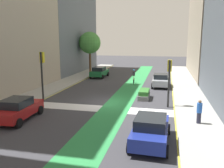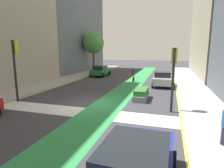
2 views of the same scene
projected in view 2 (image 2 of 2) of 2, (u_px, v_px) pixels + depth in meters
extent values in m
plane|color=#38383D|center=(92.00, 103.00, 13.51)|extent=(120.00, 120.00, 0.00)
cube|color=#2D8C47|center=(108.00, 105.00, 13.15)|extent=(2.40, 60.00, 0.01)
cube|color=silver|center=(80.00, 112.00, 11.63)|extent=(12.00, 1.80, 0.01)
cube|color=#9E9E99|center=(10.00, 95.00, 15.66)|extent=(3.00, 60.00, 0.15)
cube|color=yellow|center=(25.00, 97.00, 15.24)|extent=(0.16, 60.00, 0.01)
cube|color=#9E9E99|center=(206.00, 112.00, 11.32)|extent=(3.00, 60.00, 0.15)
cube|color=yellow|center=(180.00, 111.00, 11.77)|extent=(0.16, 60.00, 0.01)
cube|color=slate|center=(60.00, 20.00, 33.45)|extent=(9.96, 17.30, 18.17)
cylinder|color=black|center=(173.00, 81.00, 11.31)|extent=(0.16, 0.16, 3.95)
cube|color=gold|center=(174.00, 56.00, 11.23)|extent=(0.35, 0.28, 0.95)
sphere|color=red|center=(174.00, 51.00, 11.30)|extent=(0.20, 0.20, 0.20)
sphere|color=#4C380C|center=(174.00, 56.00, 11.36)|extent=(0.20, 0.20, 0.20)
sphere|color=#0C3814|center=(174.00, 61.00, 11.41)|extent=(0.20, 0.20, 0.20)
cylinder|color=black|center=(15.00, 72.00, 13.60)|extent=(0.16, 0.16, 4.51)
cube|color=gold|center=(15.00, 47.00, 13.47)|extent=(0.35, 0.28, 0.95)
sphere|color=red|center=(16.00, 43.00, 13.55)|extent=(0.20, 0.20, 0.20)
sphere|color=#4C380C|center=(16.00, 47.00, 13.60)|extent=(0.20, 0.20, 0.20)
sphere|color=#0C3814|center=(17.00, 51.00, 13.66)|extent=(0.20, 0.20, 0.20)
cube|color=black|center=(134.00, 155.00, 4.52)|extent=(1.66, 2.05, 0.55)
cylinder|color=black|center=(119.00, 151.00, 6.54)|extent=(0.24, 0.65, 0.64)
cylinder|color=black|center=(172.00, 161.00, 5.97)|extent=(0.24, 0.65, 0.64)
cube|color=#196033|center=(101.00, 72.00, 27.64)|extent=(1.90, 4.24, 0.70)
cube|color=black|center=(100.00, 67.00, 27.34)|extent=(1.65, 2.04, 0.55)
cylinder|color=black|center=(99.00, 73.00, 29.36)|extent=(0.24, 0.65, 0.64)
cylinder|color=black|center=(110.00, 73.00, 28.79)|extent=(0.24, 0.65, 0.64)
cylinder|color=black|center=(91.00, 75.00, 26.61)|extent=(0.24, 0.65, 0.64)
cylinder|color=black|center=(103.00, 75.00, 26.05)|extent=(0.24, 0.65, 0.64)
cube|color=#B2B7BF|center=(162.00, 80.00, 20.02)|extent=(1.85, 4.22, 0.70)
cube|color=black|center=(163.00, 74.00, 19.72)|extent=(1.63, 2.02, 0.55)
cylinder|color=black|center=(155.00, 80.00, 21.72)|extent=(0.23, 0.64, 0.64)
cylinder|color=black|center=(171.00, 81.00, 21.22)|extent=(0.23, 0.64, 0.64)
cylinder|color=black|center=(153.00, 85.00, 18.95)|extent=(0.23, 0.64, 0.64)
cylinder|color=black|center=(171.00, 86.00, 18.45)|extent=(0.23, 0.64, 0.64)
torus|color=black|center=(134.00, 79.00, 22.80)|extent=(0.11, 0.68, 0.68)
torus|color=black|center=(133.00, 80.00, 21.79)|extent=(0.11, 0.68, 0.68)
cylinder|color=red|center=(133.00, 78.00, 22.27)|extent=(0.13, 0.95, 0.06)
cylinder|color=red|center=(133.00, 76.00, 22.07)|extent=(0.05, 0.05, 0.50)
cylinder|color=#3F3F47|center=(133.00, 72.00, 21.98)|extent=(0.32, 0.32, 0.55)
sphere|color=tan|center=(134.00, 68.00, 21.91)|extent=(0.22, 0.22, 0.22)
sphere|color=#268CCC|center=(134.00, 68.00, 21.90)|extent=(0.23, 0.23, 0.23)
cylinder|color=brown|center=(94.00, 61.00, 32.16)|extent=(0.36, 0.36, 3.61)
sphere|color=#478C3D|center=(93.00, 43.00, 31.61)|extent=(3.60, 3.60, 3.60)
cube|color=slate|center=(141.00, 96.00, 14.60)|extent=(0.98, 2.42, 0.45)
cube|color=#33722D|center=(141.00, 91.00, 14.53)|extent=(0.88, 2.18, 0.40)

